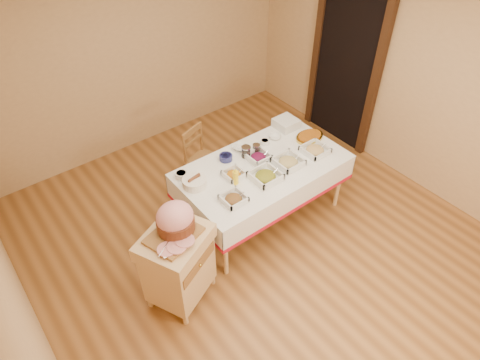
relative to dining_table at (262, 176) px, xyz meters
name	(u,v)px	position (x,y,z in m)	size (l,w,h in m)	color
room_shell	(261,148)	(-0.30, -0.30, 0.70)	(5.00, 5.00, 5.00)	#9B632F
doorway	(346,64)	(1.90, 0.60, 0.51)	(0.09, 1.10, 2.20)	black
dining_table	(262,176)	(0.00, 0.00, 0.00)	(1.82, 1.02, 0.76)	#E4B97D
butcher_cart	(178,263)	(-1.31, -0.36, -0.11)	(0.76, 0.71, 0.86)	#E4B97D
dining_chair	(202,159)	(-0.24, 0.84, -0.17)	(0.47, 0.46, 0.83)	olive
ham_on_board	(175,221)	(-1.27, -0.32, 0.39)	(0.47, 0.45, 0.31)	olive
serving_dish_a	(234,199)	(-0.58, -0.25, 0.19)	(0.23, 0.22, 0.10)	silver
serving_dish_b	(266,176)	(-0.12, -0.19, 0.20)	(0.28, 0.28, 0.12)	silver
serving_dish_c	(288,162)	(0.22, -0.16, 0.20)	(0.28, 0.28, 0.11)	silver
serving_dish_d	(315,150)	(0.60, -0.18, 0.19)	(0.26, 0.26, 0.10)	silver
serving_dish_e	(234,174)	(-0.36, 0.04, 0.19)	(0.21, 0.20, 0.09)	silver
serving_dish_f	(258,157)	(0.02, 0.10, 0.20)	(0.23, 0.22, 0.11)	silver
small_bowl_left	(181,175)	(-0.79, 0.37, 0.19)	(0.13, 0.13, 0.06)	silver
small_bowl_mid	(226,157)	(-0.26, 0.32, 0.20)	(0.14, 0.14, 0.06)	navy
small_bowl_right	(265,142)	(0.26, 0.28, 0.19)	(0.10, 0.10, 0.05)	silver
bowl_white_imported	(240,147)	(-0.02, 0.38, 0.18)	(0.16, 0.16, 0.04)	silver
bowl_small_imported	(275,137)	(0.42, 0.29, 0.18)	(0.14, 0.14, 0.04)	silver
preserve_jar_left	(246,152)	(-0.05, 0.23, 0.22)	(0.10, 0.10, 0.13)	silver
preserve_jar_right	(256,149)	(0.08, 0.21, 0.21)	(0.08, 0.08, 0.11)	silver
mustard_bottle	(235,177)	(-0.41, -0.05, 0.25)	(0.06, 0.06, 0.19)	yellow
bread_basket	(195,182)	(-0.76, 0.17, 0.21)	(0.25, 0.25, 0.11)	white
plate_stack	(286,123)	(0.68, 0.38, 0.21)	(0.25, 0.25, 0.11)	silver
brass_platter	(310,137)	(0.74, 0.04, 0.18)	(0.35, 0.25, 0.05)	gold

